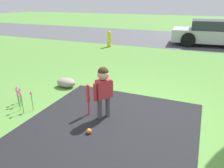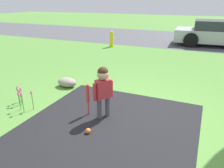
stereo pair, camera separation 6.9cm
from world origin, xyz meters
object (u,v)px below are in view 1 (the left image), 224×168
object	(u,v)px
child	(103,85)
baseball_bat	(88,95)
fire_hydrant	(109,39)
parked_car	(216,33)
sports_ball	(89,131)

from	to	relation	value
child	baseball_bat	xyz separation A→B (m)	(-0.31, -0.02, -0.24)
fire_hydrant	parked_car	bearing A→B (deg)	26.88
baseball_bat	parked_car	size ratio (longest dim) A/B	0.15
baseball_bat	fire_hydrant	bearing A→B (deg)	110.11
baseball_bat	parked_car	distance (m)	8.77
baseball_bat	sports_ball	xyz separation A→B (m)	(0.31, -0.58, -0.36)
child	fire_hydrant	size ratio (longest dim) A/B	1.34
fire_hydrant	baseball_bat	bearing A→B (deg)	-69.89
sports_ball	parked_car	distance (m)	9.27
sports_ball	child	bearing A→B (deg)	90.41
child	baseball_bat	bearing A→B (deg)	129.80
fire_hydrant	parked_car	size ratio (longest dim) A/B	0.18
child	sports_ball	xyz separation A→B (m)	(0.00, -0.60, -0.60)
baseball_bat	sports_ball	world-z (taller)	baseball_bat
fire_hydrant	parked_car	world-z (taller)	parked_car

